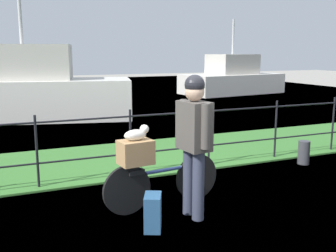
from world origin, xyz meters
name	(u,v)px	position (x,y,z in m)	size (l,w,h in m)	color
ground_plane	(232,213)	(0.00, 0.00, 0.00)	(60.00, 60.00, 0.00)	gray
grass_strip	(149,156)	(0.00, 2.88, 0.01)	(27.00, 2.40, 0.03)	#38702D
harbor_water	(72,104)	(0.00, 11.17, 0.00)	(30.00, 30.00, 0.00)	#60849E
iron_fence	(171,135)	(0.00, 1.84, 0.61)	(18.04, 0.04, 1.07)	black
bicycle_main	(162,182)	(-0.70, 0.54, 0.33)	(1.61, 0.26, 0.61)	black
wooden_crate	(136,152)	(-1.06, 0.49, 0.76)	(0.39, 0.28, 0.29)	#A87F51
terrier_dog	(137,134)	(-1.04, 0.50, 0.98)	(0.32, 0.17, 0.18)	silver
cyclist_person	(194,134)	(-0.48, 0.11, 1.00)	(0.31, 0.54, 1.68)	#383D51
backpack_on_paving	(153,212)	(-1.05, -0.03, 0.20)	(0.28, 0.18, 0.40)	#28517A
mooring_bollard	(304,152)	(2.31, 1.34, 0.21)	(0.20, 0.20, 0.41)	#38383D
moored_boat_near	(25,92)	(-1.82, 8.20, 0.80)	(6.29, 3.24, 3.75)	silver
moored_boat_far	(232,79)	(7.69, 12.17, 0.68)	(5.03, 2.87, 3.44)	silver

